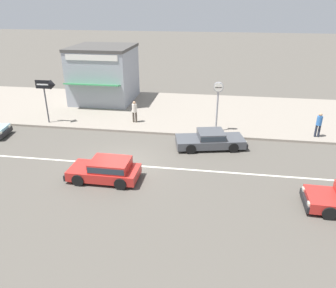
{
  "coord_description": "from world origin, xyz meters",
  "views": [
    {
      "loc": [
        4.96,
        -15.41,
        8.36
      ],
      "look_at": [
        2.36,
        1.39,
        0.8
      ],
      "focal_mm": 35.0,
      "sensor_mm": 36.0,
      "label": 1
    }
  ],
  "objects": [
    {
      "name": "pedestrian_mid_kerb",
      "position": [
        -0.84,
        6.34,
        1.06
      ],
      "size": [
        0.34,
        0.34,
        1.58
      ],
      "color": "#4C4238",
      "rests_on": "kerb_strip"
    },
    {
      "name": "ground_plane",
      "position": [
        0.0,
        0.0,
        0.0
      ],
      "size": [
        160.0,
        160.0,
        0.0
      ],
      "primitive_type": "plane",
      "color": "#544F47"
    },
    {
      "name": "lane_centre_stripe",
      "position": [
        0.0,
        0.0,
        0.0
      ],
      "size": [
        50.4,
        0.14,
        0.01
      ],
      "primitive_type": "cube",
      "color": "silver",
      "rests_on": "ground"
    },
    {
      "name": "sedan_dark_grey_3",
      "position": [
        4.72,
        3.06,
        0.53
      ],
      "size": [
        4.47,
        2.54,
        1.06
      ],
      "color": "#47494F",
      "rests_on": "ground"
    },
    {
      "name": "shopfront_corner_warung",
      "position": [
        -4.8,
        11.57,
        2.47
      ],
      "size": [
        5.02,
        5.96,
        4.62
      ],
      "color": "#999EA8",
      "rests_on": "kerb_strip"
    },
    {
      "name": "hatchback_red_0",
      "position": [
        -0.28,
        -1.67,
        0.59
      ],
      "size": [
        3.57,
        1.78,
        1.1
      ],
      "color": "red",
      "rests_on": "ground"
    },
    {
      "name": "street_clock",
      "position": [
        5.0,
        5.46,
        2.64
      ],
      "size": [
        0.63,
        0.22,
        3.35
      ],
      "color": "#9E9EA3",
      "rests_on": "kerb_strip"
    },
    {
      "name": "kerb_strip",
      "position": [
        0.0,
        9.64,
        0.07
      ],
      "size": [
        68.0,
        10.0,
        0.15
      ],
      "primitive_type": "cube",
      "color": "gray",
      "rests_on": "ground"
    },
    {
      "name": "arrow_signboard",
      "position": [
        -6.49,
        5.31,
        2.77
      ],
      "size": [
        1.47,
        0.64,
        3.12
      ],
      "color": "#4C4C51",
      "rests_on": "kerb_strip"
    },
    {
      "name": "pedestrian_near_clock",
      "position": [
        11.49,
        5.47,
        1.09
      ],
      "size": [
        0.34,
        0.34,
        1.62
      ],
      "color": "#232838",
      "rests_on": "kerb_strip"
    }
  ]
}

